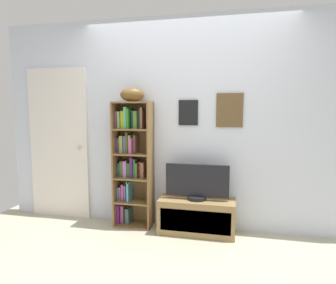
% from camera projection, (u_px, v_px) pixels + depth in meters
% --- Properties ---
extents(ground, '(5.20, 5.20, 0.04)m').
position_uv_depth(ground, '(165.00, 276.00, 2.56)').
color(ground, '#ABA78E').
extents(back_wall, '(4.80, 0.08, 2.55)m').
position_uv_depth(back_wall, '(186.00, 124.00, 3.51)').
color(back_wall, silver).
rests_on(back_wall, ground).
extents(bookshelf, '(0.46, 0.27, 1.54)m').
position_uv_depth(bookshelf, '(132.00, 161.00, 3.58)').
color(bookshelf, brown).
rests_on(bookshelf, ground).
extents(football, '(0.33, 0.28, 0.16)m').
position_uv_depth(football, '(132.00, 95.00, 3.45)').
color(football, brown).
rests_on(football, bookshelf).
extents(tv_stand, '(0.88, 0.35, 0.41)m').
position_uv_depth(tv_stand, '(197.00, 216.00, 3.39)').
color(tv_stand, olive).
rests_on(tv_stand, ground).
extents(television, '(0.73, 0.22, 0.42)m').
position_uv_depth(television, '(197.00, 182.00, 3.35)').
color(television, black).
rests_on(television, tv_stand).
extents(door, '(0.84, 0.09, 1.98)m').
position_uv_depth(door, '(59.00, 144.00, 3.86)').
color(door, silver).
rests_on(door, ground).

